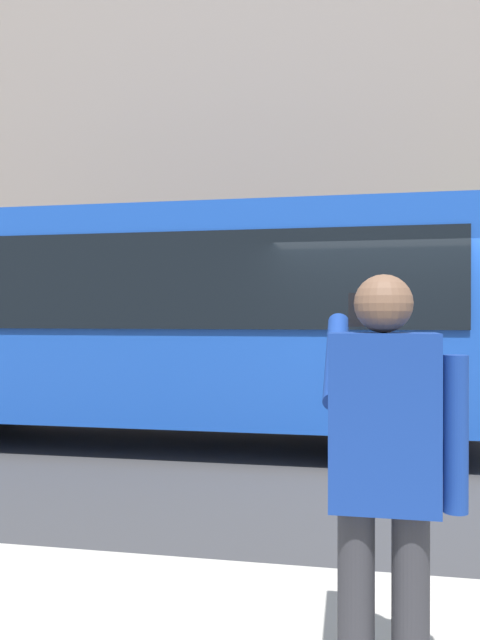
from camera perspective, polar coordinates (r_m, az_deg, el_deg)
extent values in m
plane|color=#38383A|center=(7.59, 13.23, -12.57)|extent=(60.00, 60.00, 0.00)
cube|color=gray|center=(14.83, 12.18, 17.20)|extent=(28.00, 0.80, 12.00)
cube|color=#1947AD|center=(8.56, -7.40, 0.38)|extent=(9.00, 2.50, 2.60)
cube|color=black|center=(7.39, -10.49, 3.49)|extent=(7.60, 0.06, 1.10)
cylinder|color=black|center=(10.91, -20.72, -5.97)|extent=(1.00, 0.28, 1.00)
cylinder|color=black|center=(9.31, 12.83, -7.04)|extent=(1.00, 0.28, 1.00)
cylinder|color=black|center=(7.13, 13.41, -9.30)|extent=(1.00, 0.28, 1.00)
cylinder|color=#2D2D33|center=(2.68, 15.13, -24.64)|extent=(0.14, 0.14, 0.82)
cylinder|color=#2D2D33|center=(2.68, 10.43, -24.69)|extent=(0.14, 0.14, 0.82)
cube|color=navy|center=(2.46, 12.81, -8.85)|extent=(0.40, 0.24, 0.66)
sphere|color=brown|center=(2.43, 12.82, 1.45)|extent=(0.22, 0.22, 0.22)
cylinder|color=navy|center=(2.49, 18.89, -9.69)|extent=(0.09, 0.09, 0.58)
cylinder|color=navy|center=(2.59, 8.71, -3.48)|extent=(0.09, 0.48, 0.37)
cube|color=black|center=(2.73, 10.51, 0.91)|extent=(0.07, 0.01, 0.14)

